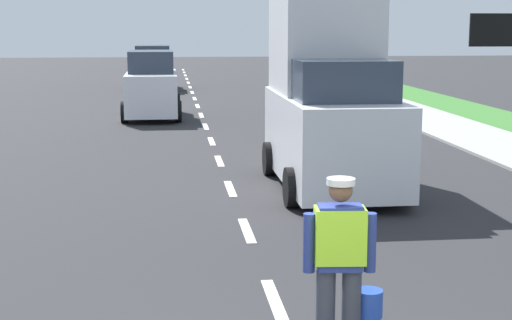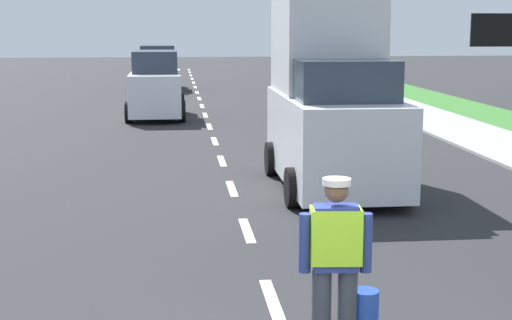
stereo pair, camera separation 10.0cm
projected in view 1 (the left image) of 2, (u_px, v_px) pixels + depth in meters
ground_plane at (201, 114)px, 26.51m from camera, size 96.00×96.00×0.00m
lane_center_line at (196, 102)px, 30.62m from camera, size 0.14×46.40×0.01m
road_worker at (342, 257)px, 7.09m from camera, size 0.77×0.36×1.67m
delivery_truck at (330, 102)px, 14.48m from camera, size 2.16×4.60×3.54m
car_oncoming_third at (153, 69)px, 36.61m from camera, size 2.04×4.16×2.07m
car_oncoming_second at (152, 87)px, 25.40m from camera, size 1.88×4.04×2.19m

